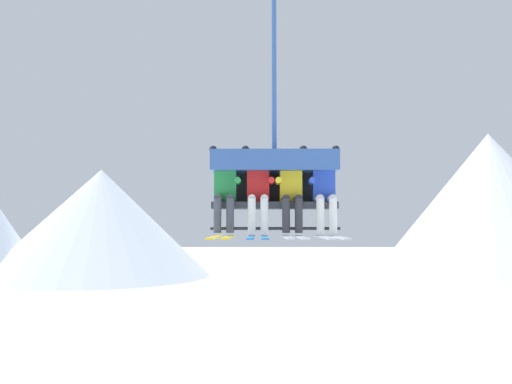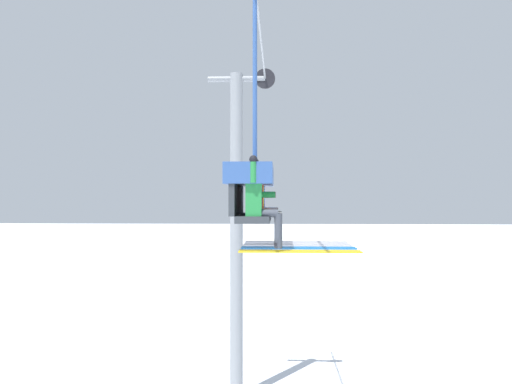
{
  "view_description": "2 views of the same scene",
  "coord_description": "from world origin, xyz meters",
  "px_view_note": "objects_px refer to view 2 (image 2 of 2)",
  "views": [
    {
      "loc": [
        1.63,
        -8.08,
        5.01
      ],
      "look_at": [
        1.57,
        -0.84,
        5.47
      ],
      "focal_mm": 35.0,
      "sensor_mm": 36.0,
      "label": 1
    },
    {
      "loc": [
        -5.84,
        -1.15,
        5.58
      ],
      "look_at": [
        1.93,
        -0.81,
        5.67
      ],
      "focal_mm": 35.0,
      "sensor_mm": 36.0,
      "label": 2
    }
  ],
  "objects_px": {
    "skier_red": "(264,203)",
    "skier_blue": "(265,202)",
    "chairlift_chair": "(250,182)",
    "skier_yellow": "(264,202)",
    "skier_green": "(263,203)",
    "lift_tower_far": "(237,227)"
  },
  "relations": [
    {
      "from": "skier_red",
      "to": "skier_yellow",
      "type": "height_order",
      "value": "same"
    },
    {
      "from": "chairlift_chair",
      "to": "lift_tower_far",
      "type": "bearing_deg",
      "value": 6.56
    },
    {
      "from": "chairlift_chair",
      "to": "skier_red",
      "type": "relative_size",
      "value": 2.38
    },
    {
      "from": "skier_green",
      "to": "skier_blue",
      "type": "relative_size",
      "value": 1.0
    },
    {
      "from": "lift_tower_far",
      "to": "skier_red",
      "type": "distance_m",
      "value": 6.54
    },
    {
      "from": "lift_tower_far",
      "to": "skier_blue",
      "type": "relative_size",
      "value": 5.4
    },
    {
      "from": "skier_red",
      "to": "skier_blue",
      "type": "height_order",
      "value": "same"
    },
    {
      "from": "skier_blue",
      "to": "skier_yellow",
      "type": "bearing_deg",
      "value": 180.0
    },
    {
      "from": "chairlift_chair",
      "to": "skier_yellow",
      "type": "xyz_separation_m",
      "value": [
        0.24,
        -0.21,
        -0.32
      ]
    },
    {
      "from": "skier_yellow",
      "to": "skier_green",
      "type": "bearing_deg",
      "value": 180.0
    },
    {
      "from": "skier_green",
      "to": "skier_blue",
      "type": "distance_m",
      "value": 1.44
    },
    {
      "from": "skier_green",
      "to": "skier_yellow",
      "type": "relative_size",
      "value": 1.0
    },
    {
      "from": "skier_green",
      "to": "chairlift_chair",
      "type": "bearing_deg",
      "value": 16.52
    },
    {
      "from": "skier_blue",
      "to": "skier_green",
      "type": "bearing_deg",
      "value": 180.0
    },
    {
      "from": "chairlift_chair",
      "to": "skier_red",
      "type": "bearing_deg",
      "value": -138.6
    },
    {
      "from": "chairlift_chair",
      "to": "skier_green",
      "type": "xyz_separation_m",
      "value": [
        -0.72,
        -0.21,
        -0.32
      ]
    },
    {
      "from": "skier_green",
      "to": "skier_red",
      "type": "distance_m",
      "value": 0.48
    },
    {
      "from": "skier_green",
      "to": "skier_blue",
      "type": "height_order",
      "value": "same"
    },
    {
      "from": "chairlift_chair",
      "to": "skier_blue",
      "type": "relative_size",
      "value": 2.38
    },
    {
      "from": "skier_red",
      "to": "skier_blue",
      "type": "bearing_deg",
      "value": 0.0
    },
    {
      "from": "chairlift_chair",
      "to": "skier_blue",
      "type": "xyz_separation_m",
      "value": [
        0.72,
        -0.21,
        -0.32
      ]
    },
    {
      "from": "skier_red",
      "to": "skier_yellow",
      "type": "distance_m",
      "value": 0.48
    }
  ]
}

